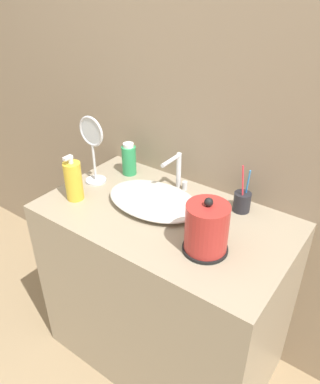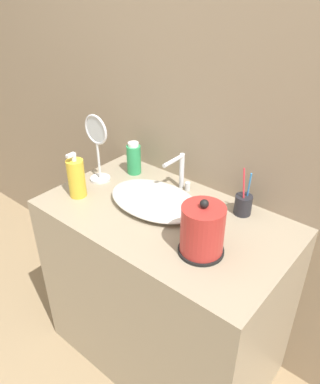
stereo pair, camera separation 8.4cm
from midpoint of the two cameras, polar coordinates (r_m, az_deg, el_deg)
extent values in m
cube|color=gray|center=(1.59, 6.20, 15.10)|extent=(6.00, 0.04, 2.60)
cube|color=gray|center=(1.82, -0.75, -14.73)|extent=(1.05, 0.60, 0.86)
ellipsoid|color=silver|center=(1.58, -2.51, -1.23)|extent=(0.42, 0.28, 0.05)
cylinder|color=silver|center=(1.68, 1.44, 3.26)|extent=(0.02, 0.02, 0.17)
cylinder|color=silver|center=(1.60, 0.17, 4.82)|extent=(0.02, 0.13, 0.02)
cylinder|color=silver|center=(1.70, 2.38, 0.96)|extent=(0.02, 0.02, 0.04)
cylinder|color=black|center=(1.36, 5.11, -8.59)|extent=(0.17, 0.17, 0.01)
cylinder|color=#B22D28|center=(1.31, 5.29, -5.62)|extent=(0.15, 0.15, 0.19)
sphere|color=black|center=(1.24, 5.53, -1.57)|extent=(0.03, 0.03, 0.03)
cylinder|color=#232328|center=(1.57, 10.90, -1.51)|extent=(0.07, 0.07, 0.08)
cylinder|color=#E5333F|center=(1.52, 10.96, 0.86)|extent=(0.03, 0.01, 0.18)
cylinder|color=#338CE0|center=(1.53, 11.62, 0.78)|extent=(0.02, 0.03, 0.16)
cylinder|color=gold|center=(1.65, -14.47, 1.59)|extent=(0.08, 0.08, 0.17)
cylinder|color=white|center=(1.61, -14.92, 4.63)|extent=(0.02, 0.02, 0.02)
cube|color=white|center=(1.59, -15.36, 5.03)|extent=(0.02, 0.04, 0.01)
cylinder|color=#2D9956|center=(1.82, -6.07, 4.79)|extent=(0.07, 0.07, 0.14)
cylinder|color=white|center=(1.78, -6.21, 7.10)|extent=(0.05, 0.05, 0.02)
cylinder|color=silver|center=(1.80, -11.04, 1.73)|extent=(0.10, 0.10, 0.01)
cylinder|color=silver|center=(1.76, -11.34, 4.40)|extent=(0.01, 0.01, 0.18)
torus|color=silver|center=(1.70, -11.88, 9.02)|extent=(0.14, 0.01, 0.14)
cylinder|color=silver|center=(1.70, -11.88, 9.02)|extent=(0.12, 0.00, 0.12)
camera|label=1|loc=(0.04, -91.61, -0.98)|focal=35.00mm
camera|label=2|loc=(0.04, 88.39, 0.98)|focal=35.00mm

